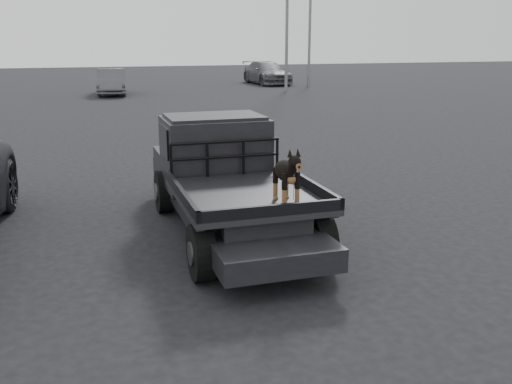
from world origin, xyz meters
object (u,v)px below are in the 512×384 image
object	(u,v)px
flatbed_ute	(229,206)
distant_car_a	(112,82)
distant_car_b	(267,73)
dog	(286,176)

from	to	relation	value
flatbed_ute	distant_car_a	size ratio (longest dim) A/B	1.25
flatbed_ute	distant_car_b	xyz separation A→B (m)	(10.56, 29.59, 0.30)
flatbed_ute	distant_car_a	bearing A→B (deg)	90.50
flatbed_ute	distant_car_a	world-z (taller)	distant_car_a
flatbed_ute	dog	bearing A→B (deg)	-76.63
dog	distant_car_a	xyz separation A→B (m)	(-0.59, 26.40, -0.58)
flatbed_ute	dog	world-z (taller)	dog
flatbed_ute	distant_car_b	distance (m)	31.42
flatbed_ute	distant_car_b	world-z (taller)	distant_car_b
flatbed_ute	distant_car_a	distance (m)	24.82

